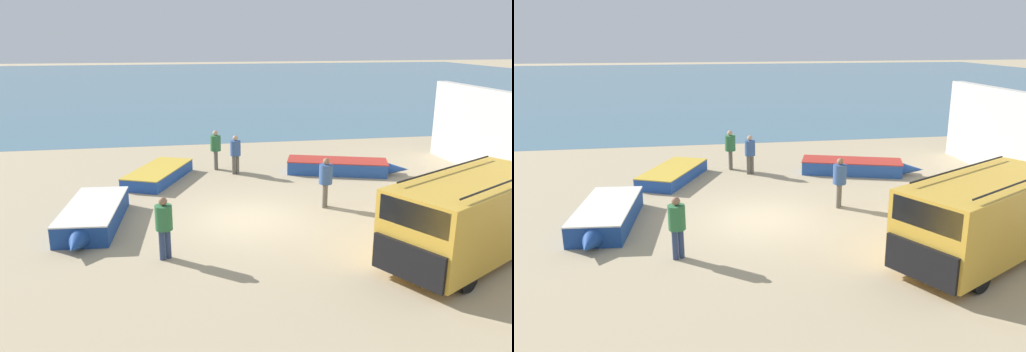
{
  "view_description": "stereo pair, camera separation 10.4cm",
  "coord_description": "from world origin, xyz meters",
  "views": [
    {
      "loc": [
        -2.37,
        -15.23,
        5.85
      ],
      "look_at": [
        0.59,
        1.65,
        1.0
      ],
      "focal_mm": 35.0,
      "sensor_mm": 36.0,
      "label": 1
    },
    {
      "loc": [
        -2.27,
        -15.25,
        5.85
      ],
      "look_at": [
        0.59,
        1.65,
        1.0
      ],
      "focal_mm": 35.0,
      "sensor_mm": 36.0,
      "label": 2
    }
  ],
  "objects": [
    {
      "name": "fisherman_2",
      "position": [
        -2.64,
        -2.57,
        1.05
      ],
      "size": [
        0.46,
        0.46,
        1.76
      ],
      "rotation": [
        0.0,
        0.0,
        2.03
      ],
      "color": "navy",
      "rests_on": "ground_plane"
    },
    {
      "name": "ground_plane",
      "position": [
        0.0,
        0.0,
        0.0
      ],
      "size": [
        200.0,
        200.0,
        0.0
      ],
      "primitive_type": "plane",
      "color": "tan"
    },
    {
      "name": "fishing_rowboat_0",
      "position": [
        -2.87,
        5.32,
        0.26
      ],
      "size": [
        2.99,
        4.63,
        0.52
      ],
      "rotation": [
        0.0,
        0.0,
        1.16
      ],
      "color": "#234CA3",
      "rests_on": "ground_plane"
    },
    {
      "name": "fishing_rowboat_2",
      "position": [
        4.95,
        4.95,
        0.3
      ],
      "size": [
        5.24,
        2.68,
        0.6
      ],
      "rotation": [
        0.0,
        0.0,
        5.96
      ],
      "color": "#234CA3",
      "rests_on": "ground_plane"
    },
    {
      "name": "fisherman_3",
      "position": [
        -0.39,
        6.54,
        1.07
      ],
      "size": [
        0.47,
        0.47,
        1.78
      ],
      "rotation": [
        0.0,
        0.0,
        3.17
      ],
      "color": "#5B564C",
      "rests_on": "ground_plane"
    },
    {
      "name": "fishing_rowboat_1",
      "position": [
        -4.91,
        0.22,
        0.34
      ],
      "size": [
        1.94,
        4.77,
        0.68
      ],
      "rotation": [
        0.0,
        0.0,
        4.63
      ],
      "color": "navy",
      "rests_on": "ground_plane"
    },
    {
      "name": "fisherman_0",
      "position": [
        0.38,
        5.63,
        1.02
      ],
      "size": [
        0.45,
        0.45,
        1.71
      ],
      "rotation": [
        0.0,
        0.0,
        4.94
      ],
      "color": "#5B564C",
      "rests_on": "ground_plane"
    },
    {
      "name": "parked_van",
      "position": [
        5.35,
        -4.01,
        1.25
      ],
      "size": [
        5.79,
        4.45,
        2.4
      ],
      "rotation": [
        0.0,
        0.0,
        3.64
      ],
      "color": "gold",
      "rests_on": "ground_plane"
    },
    {
      "name": "sea_water",
      "position": [
        0.0,
        52.0,
        0.0
      ],
      "size": [
        120.0,
        80.0,
        0.01
      ],
      "primitive_type": "cube",
      "color": "#477084",
      "rests_on": "ground_plane"
    },
    {
      "name": "fisherman_1",
      "position": [
        2.89,
        0.76,
        1.06
      ],
      "size": [
        0.47,
        0.47,
        1.78
      ],
      "rotation": [
        0.0,
        0.0,
        2.69
      ],
      "color": "#5B564C",
      "rests_on": "ground_plane"
    }
  ]
}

